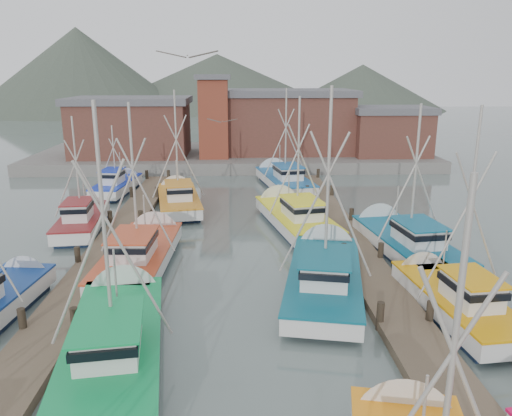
{
  "coord_description": "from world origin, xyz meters",
  "views": [
    {
      "loc": [
        0.36,
        -19.78,
        9.98
      ],
      "look_at": [
        1.42,
        7.21,
        2.6
      ],
      "focal_mm": 35.0,
      "sensor_mm": 36.0,
      "label": 1
    }
  ],
  "objects_px": {
    "boat_8": "(142,252)",
    "boat_12": "(178,199)",
    "boat_4": "(116,336)",
    "lookout_tower": "(214,116)"
  },
  "relations": [
    {
      "from": "boat_8",
      "to": "boat_12",
      "type": "bearing_deg",
      "value": 89.59
    },
    {
      "from": "lookout_tower",
      "to": "boat_4",
      "type": "distance_m",
      "value": 36.69
    },
    {
      "from": "boat_12",
      "to": "boat_4",
      "type": "bearing_deg",
      "value": -99.62
    },
    {
      "from": "boat_8",
      "to": "boat_4",
      "type": "bearing_deg",
      "value": -83.05
    },
    {
      "from": "lookout_tower",
      "to": "boat_4",
      "type": "height_order",
      "value": "lookout_tower"
    },
    {
      "from": "lookout_tower",
      "to": "boat_8",
      "type": "xyz_separation_m",
      "value": [
        -2.75,
        -27.52,
        -4.87
      ]
    },
    {
      "from": "lookout_tower",
      "to": "boat_8",
      "type": "bearing_deg",
      "value": -95.7
    },
    {
      "from": "lookout_tower",
      "to": "boat_8",
      "type": "distance_m",
      "value": 28.08
    },
    {
      "from": "lookout_tower",
      "to": "boat_4",
      "type": "xyz_separation_m",
      "value": [
        -2.1,
        -36.3,
        -4.87
      ]
    },
    {
      "from": "boat_4",
      "to": "boat_8",
      "type": "relative_size",
      "value": 1.06
    }
  ]
}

